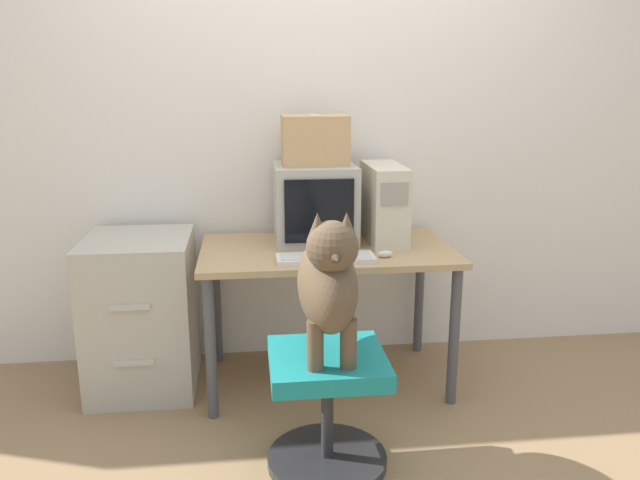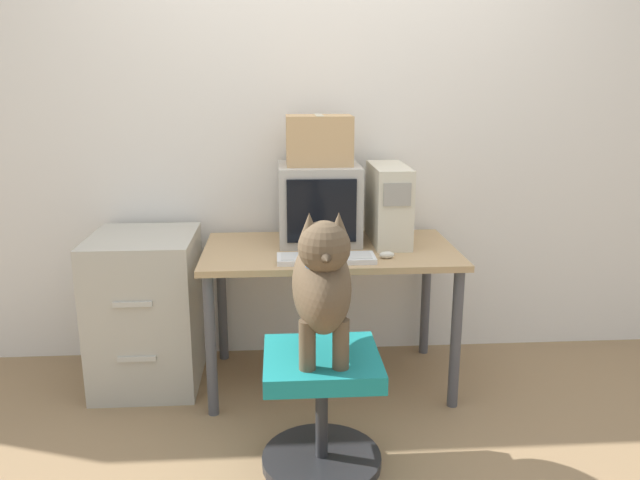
# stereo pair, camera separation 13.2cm
# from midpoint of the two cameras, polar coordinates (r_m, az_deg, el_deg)

# --- Properties ---
(ground_plane) EXTENTS (12.00, 12.00, 0.00)m
(ground_plane) POSITION_cam_midpoint_polar(r_m,az_deg,el_deg) (3.00, 0.17, -15.68)
(ground_plane) COLOR #937551
(wall_back) EXTENTS (8.00, 0.05, 2.60)m
(wall_back) POSITION_cam_midpoint_polar(r_m,az_deg,el_deg) (3.36, -1.41, 10.96)
(wall_back) COLOR white
(wall_back) RESTS_ON ground_plane
(desk) EXTENTS (1.23, 0.70, 0.71)m
(desk) POSITION_cam_midpoint_polar(r_m,az_deg,el_deg) (3.07, -0.61, -2.32)
(desk) COLOR tan
(desk) RESTS_ON ground_plane
(crt_monitor) EXTENTS (0.40, 0.39, 0.39)m
(crt_monitor) POSITION_cam_midpoint_polar(r_m,az_deg,el_deg) (3.14, -1.68, 3.37)
(crt_monitor) COLOR #B7B2A8
(crt_monitor) RESTS_ON desk
(pc_tower) EXTENTS (0.17, 0.44, 0.39)m
(pc_tower) POSITION_cam_midpoint_polar(r_m,az_deg,el_deg) (3.15, 4.69, 3.37)
(pc_tower) COLOR beige
(pc_tower) RESTS_ON desk
(keyboard) EXTENTS (0.45, 0.15, 0.03)m
(keyboard) POSITION_cam_midpoint_polar(r_m,az_deg,el_deg) (2.82, -0.83, -1.67)
(keyboard) COLOR silver
(keyboard) RESTS_ON desk
(computer_mouse) EXTENTS (0.07, 0.04, 0.03)m
(computer_mouse) POSITION_cam_midpoint_polar(r_m,az_deg,el_deg) (2.89, 4.69, -1.29)
(computer_mouse) COLOR beige
(computer_mouse) RESTS_ON desk
(office_chair) EXTENTS (0.48, 0.48, 0.48)m
(office_chair) POSITION_cam_midpoint_polar(r_m,az_deg,el_deg) (2.53, -0.87, -14.77)
(office_chair) COLOR #262628
(office_chair) RESTS_ON ground_plane
(dog) EXTENTS (0.22, 0.53, 0.58)m
(dog) POSITION_cam_midpoint_polar(r_m,az_deg,el_deg) (2.32, -0.90, -3.73)
(dog) COLOR brown
(dog) RESTS_ON office_chair
(filing_cabinet) EXTENTS (0.50, 0.57, 0.77)m
(filing_cabinet) POSITION_cam_midpoint_polar(r_m,az_deg,el_deg) (3.25, -17.09, -6.40)
(filing_cabinet) COLOR #B7B2A3
(filing_cabinet) RESTS_ON ground_plane
(cardboard_box) EXTENTS (0.32, 0.24, 0.24)m
(cardboard_box) POSITION_cam_midpoint_polar(r_m,az_deg,el_deg) (3.10, -1.73, 9.11)
(cardboard_box) COLOR tan
(cardboard_box) RESTS_ON crt_monitor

